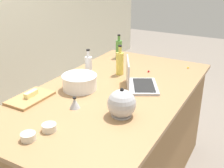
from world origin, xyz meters
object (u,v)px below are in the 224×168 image
bottle_vinegar (89,67)px  kitchen_timer (75,103)px  mixing_bowl_large (80,82)px  bottle_olive (119,49)px  laptop (138,82)px  ramekin_medium (28,137)px  bottle_oil (120,63)px  kettle (122,104)px  cutting_board (30,98)px  butter_stick_left (31,94)px  ramekin_small (49,127)px

bottle_vinegar → kitchen_timer: bottle_vinegar is taller
mixing_bowl_large → bottle_olive: bearing=7.6°
laptop → ramekin_medium: size_ratio=4.65×
bottle_vinegar → ramekin_medium: 0.92m
bottle_oil → kitchen_timer: 0.70m
kettle → laptop: bearing=11.9°
kettle → cutting_board: bearing=99.3°
kettle → ramekin_medium: size_ratio=2.62×
bottle_oil → ramekin_medium: 1.11m
bottle_vinegar → butter_stick_left: bearing=164.1°
ramekin_small → kitchen_timer: 0.30m
mixing_bowl_large → ramekin_medium: 0.70m
bottle_oil → ramekin_small: bearing=-176.0°
laptop → bottle_vinegar: bearing=94.3°
bottle_vinegar → bottle_olive: bearing=4.9°
kettle → kitchen_timer: size_ratio=2.77×
bottle_vinegar → kettle: bearing=-128.6°
bottle_vinegar → bottle_oil: (0.22, -0.17, 0.00)m
butter_stick_left → kitchen_timer: bearing=-84.5°
laptop → bottle_olive: bottle_olive is taller
laptop → mixing_bowl_large: 0.44m
kettle → mixing_bowl_large: bearing=66.3°
bottle_vinegar → bottle_oil: bearing=-38.7°
bottle_olive → ramekin_small: bearing=-168.0°
mixing_bowl_large → kettle: kettle is taller
ramekin_medium → kitchen_timer: bearing=0.2°
kettle → kitchen_timer: bearing=101.1°
bottle_oil → ramekin_small: 0.99m
laptop → ramekin_medium: laptop is taller
laptop → butter_stick_left: size_ratio=3.43×
laptop → bottle_olive: 0.76m
butter_stick_left → ramekin_small: size_ratio=1.33×
bottle_olive → bottle_oil: size_ratio=0.93×
kettle → butter_stick_left: bearing=98.2°
mixing_bowl_large → butter_stick_left: bearing=145.7°
bottle_vinegar → ramekin_medium: size_ratio=3.09×
laptop → ramekin_medium: (-0.93, 0.22, -0.03)m
ramekin_medium → laptop: bearing=-13.2°
bottle_olive → butter_stick_left: (-1.13, 0.09, -0.06)m
kitchen_timer → ramekin_small: bearing=-172.6°
bottle_vinegar → ramekin_small: size_ratio=3.04×
mixing_bowl_large → bottle_oil: (0.43, -0.12, 0.04)m
bottle_oil → kitchen_timer: (-0.69, -0.03, -0.07)m
mixing_bowl_large → butter_stick_left: size_ratio=2.40×
ramekin_medium → ramekin_small: bearing=-16.4°
kettle → butter_stick_left: (-0.10, 0.66, -0.04)m
laptop → bottle_vinegar: bottle_vinegar is taller
bottle_oil → bottle_olive: bearing=29.0°
laptop → kettle: size_ratio=1.77×
kettle → kitchen_timer: (-0.06, 0.31, -0.04)m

